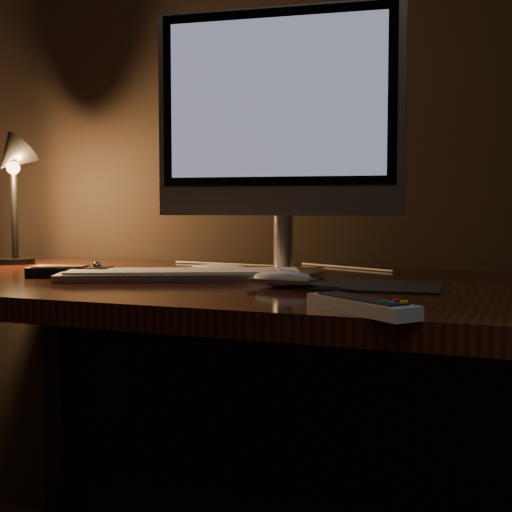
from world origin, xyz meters
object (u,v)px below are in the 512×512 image
(tv_remote, at_px, (361,305))
(desk_lamp, at_px, (13,176))
(desk, at_px, (289,342))
(mouse, at_px, (283,281))
(monitor, at_px, (278,118))
(media_remote, at_px, (70,271))
(keyboard, at_px, (184,274))

(tv_remote, distance_m, desk_lamp, 1.08)
(desk, bearing_deg, mouse, -75.90)
(monitor, xyz_separation_m, desk_lamp, (-0.66, -0.03, -0.11))
(mouse, xyz_separation_m, tv_remote, (0.20, -0.25, -0.00))
(mouse, distance_m, media_remote, 0.46)
(keyboard, xyz_separation_m, mouse, (0.23, -0.06, 0.00))
(monitor, xyz_separation_m, media_remote, (-0.37, -0.22, -0.32))
(tv_remote, bearing_deg, media_remote, -165.11)
(desk, xyz_separation_m, monitor, (-0.06, 0.09, 0.46))
(keyboard, bearing_deg, desk_lamp, 140.76)
(monitor, bearing_deg, desk, -63.56)
(keyboard, bearing_deg, monitor, 29.84)
(keyboard, relative_size, media_remote, 2.76)
(tv_remote, xyz_separation_m, desk_lamp, (-0.96, 0.46, 0.20))
(desk, xyz_separation_m, desk_lamp, (-0.72, 0.05, 0.34))
(desk, distance_m, keyboard, 0.25)
(monitor, height_order, media_remote, monitor)
(desk, relative_size, tv_remote, 9.12)
(desk, bearing_deg, keyboard, -153.28)
(mouse, bearing_deg, monitor, 117.19)
(desk, height_order, desk_lamp, desk_lamp)
(keyboard, distance_m, mouse, 0.23)
(desk_lamp, bearing_deg, keyboard, -8.75)
(desk_lamp, bearing_deg, desk, 2.50)
(desk_lamp, bearing_deg, media_remote, -25.95)
(monitor, bearing_deg, desk_lamp, 176.72)
(monitor, height_order, keyboard, monitor)
(monitor, relative_size, mouse, 4.92)
(keyboard, bearing_deg, tv_remote, -60.14)
(keyboard, distance_m, tv_remote, 0.53)
(desk_lamp, bearing_deg, tv_remote, -18.97)
(mouse, height_order, desk_lamp, desk_lamp)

